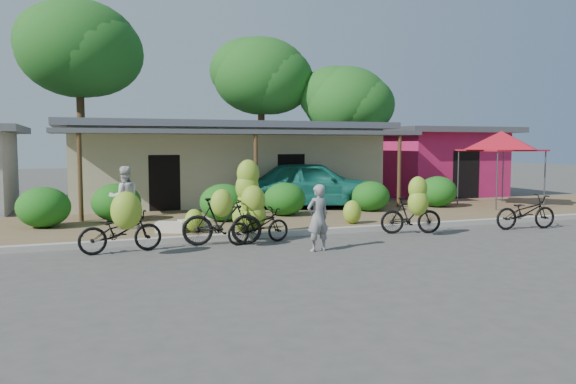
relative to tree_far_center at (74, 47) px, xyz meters
name	(u,v)px	position (x,y,z in m)	size (l,w,h in m)	color
ground	(331,248)	(5.69, -16.11, -6.97)	(100.00, 100.00, 0.00)	#454340
sidewalk	(266,219)	(5.69, -11.11, -6.91)	(60.00, 6.00, 0.12)	olive
curb	(300,232)	(5.69, -14.11, -6.89)	(60.00, 0.25, 0.15)	#A8A399
shop_main	(222,162)	(5.69, -5.18, -5.25)	(13.00, 8.50, 3.35)	beige
shop_pink	(433,161)	(16.19, -5.12, -5.30)	(6.00, 6.00, 3.25)	#C81E56
tree_far_center	(74,47)	(0.00, 0.00, 0.00)	(5.66, 5.58, 9.10)	brown
tree_center_right	(257,74)	(9.00, 0.50, -0.81)	(5.18, 5.06, 8.08)	brown
tree_near_right	(342,99)	(13.00, -1.50, -2.16)	(4.65, 4.49, 6.54)	brown
hedge_0	(43,207)	(-0.91, -11.03, -6.27)	(1.49, 1.34, 1.16)	#124F13
hedge_1	(116,202)	(1.11, -10.35, -6.27)	(1.49, 1.34, 1.16)	#124F13
hedge_2	(224,202)	(4.20, -11.45, -6.27)	(1.47, 1.32, 1.15)	#124F13
hedge_3	(285,199)	(6.42, -10.87, -6.30)	(1.41, 1.27, 1.10)	#124F13
hedge_4	(371,196)	(9.69, -10.75, -6.32)	(1.36, 1.23, 1.06)	#124F13
hedge_5	(438,192)	(12.70, -10.45, -6.27)	(1.48, 1.34, 1.16)	#124F13
red_canopy	(501,141)	(15.16, -10.96, -4.36)	(3.50, 3.50, 2.86)	#59595E
bike_far_left	(122,227)	(0.95, -15.12, -6.36)	(1.95, 1.39, 1.46)	black
bike_left	(222,220)	(3.31, -14.94, -6.33)	(2.02, 1.35, 1.44)	black
bike_center	(253,210)	(4.18, -14.64, -6.15)	(1.77, 1.29, 2.09)	black
bike_right	(413,210)	(8.62, -15.11, -6.29)	(1.76, 1.33, 1.63)	black
bike_far_right	(526,212)	(12.27, -15.38, -6.47)	(1.98, 0.90, 1.01)	black
loose_banana_a	(194,221)	(2.93, -13.35, -6.53)	(0.50, 0.43, 0.63)	olive
loose_banana_b	(257,218)	(4.69, -13.36, -6.54)	(0.50, 0.42, 0.62)	olive
loose_banana_c	(352,212)	(7.65, -13.37, -6.50)	(0.56, 0.48, 0.70)	olive
sack_near	(194,225)	(3.01, -12.97, -6.70)	(0.85, 0.40, 0.30)	beige
sack_far	(171,227)	(2.33, -13.13, -6.71)	(0.75, 0.38, 0.28)	beige
vendor	(318,218)	(5.24, -16.37, -6.19)	(0.57, 0.37, 1.56)	gray
bystander	(124,197)	(1.24, -11.97, -5.97)	(0.85, 0.66, 1.75)	silver
teal_van	(313,184)	(8.18, -9.11, -5.97)	(2.07, 5.15, 1.76)	#17695A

